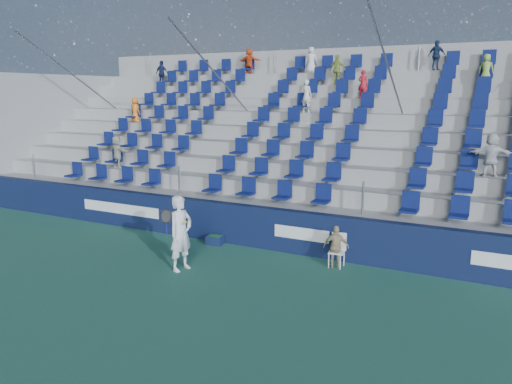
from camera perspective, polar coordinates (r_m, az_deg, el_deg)
ground at (r=12.13m, az=-7.06°, el=-10.15°), size 70.00×70.00×0.00m
sponsor_wall at (r=14.50m, az=-0.06°, el=-3.95°), size 24.00×0.32×1.20m
grandstand at (r=18.80m, az=7.13°, el=4.24°), size 24.00×8.17×6.63m
tennis_player at (r=12.67m, az=-8.59°, el=-4.66°), size 0.69×0.77×1.91m
line_judge_chair at (r=13.10m, az=9.33°, el=-6.27°), size 0.43×0.45×0.87m
line_judge at (r=12.95m, az=9.15°, el=-6.20°), size 0.70×0.46×1.11m
ball_bin at (r=14.85m, az=-4.72°, el=-5.44°), size 0.51×0.36×0.27m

